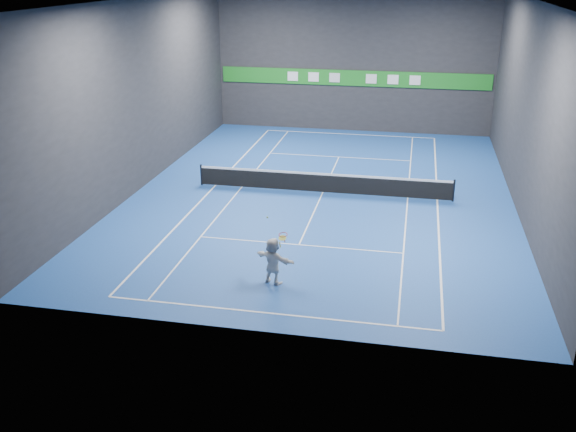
% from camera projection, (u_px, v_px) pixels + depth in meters
% --- Properties ---
extents(ground, '(26.00, 26.00, 0.00)m').
position_uv_depth(ground, '(323.00, 193.00, 31.39)').
color(ground, '#1B4799').
rests_on(ground, ground).
extents(wall_back, '(18.00, 0.10, 9.00)m').
position_uv_depth(wall_back, '(354.00, 62.00, 41.61)').
color(wall_back, '#272629').
rests_on(wall_back, ground).
extents(wall_front, '(18.00, 0.10, 9.00)m').
position_uv_depth(wall_front, '(257.00, 192.00, 17.88)').
color(wall_front, '#272629').
rests_on(wall_front, ground).
extents(wall_left, '(0.10, 26.00, 9.00)m').
position_uv_depth(wall_left, '(143.00, 94.00, 31.40)').
color(wall_left, '#272629').
rests_on(wall_left, ground).
extents(wall_right, '(0.10, 26.00, 9.00)m').
position_uv_depth(wall_right, '(528.00, 109.00, 28.10)').
color(wall_right, '#272629').
rests_on(wall_right, ground).
extents(baseline_near, '(10.98, 0.08, 0.01)m').
position_uv_depth(baseline_near, '(268.00, 313.00, 20.54)').
color(baseline_near, white).
rests_on(baseline_near, ground).
extents(baseline_far, '(10.98, 0.08, 0.01)m').
position_uv_depth(baseline_far, '(349.00, 134.00, 42.24)').
color(baseline_far, white).
rests_on(baseline_far, ground).
extents(sideline_doubles_left, '(0.08, 23.78, 0.01)m').
position_uv_depth(sideline_doubles_left, '(215.00, 186.00, 32.40)').
color(sideline_doubles_left, white).
rests_on(sideline_doubles_left, ground).
extents(sideline_doubles_right, '(0.08, 23.78, 0.01)m').
position_uv_depth(sideline_doubles_right, '(437.00, 200.00, 30.38)').
color(sideline_doubles_right, white).
rests_on(sideline_doubles_right, ground).
extents(sideline_singles_left, '(0.06, 23.78, 0.01)m').
position_uv_depth(sideline_singles_left, '(242.00, 187.00, 32.15)').
color(sideline_singles_left, white).
rests_on(sideline_singles_left, ground).
extents(sideline_singles_right, '(0.06, 23.78, 0.01)m').
position_uv_depth(sideline_singles_right, '(408.00, 198.00, 30.64)').
color(sideline_singles_right, white).
rests_on(sideline_singles_right, ground).
extents(service_line_near, '(8.23, 0.06, 0.01)m').
position_uv_depth(service_line_near, '(299.00, 245.00, 25.55)').
color(service_line_near, white).
rests_on(service_line_near, ground).
extents(service_line_far, '(8.23, 0.06, 0.01)m').
position_uv_depth(service_line_far, '(339.00, 157.00, 37.23)').
color(service_line_far, white).
rests_on(service_line_far, ground).
extents(center_service_line, '(0.06, 12.80, 0.01)m').
position_uv_depth(center_service_line, '(323.00, 193.00, 31.39)').
color(center_service_line, white).
rests_on(center_service_line, ground).
extents(player, '(1.64, 1.09, 1.69)m').
position_uv_depth(player, '(273.00, 261.00, 22.19)').
color(player, silver).
rests_on(player, ground).
extents(tennis_ball, '(0.06, 0.06, 0.06)m').
position_uv_depth(tennis_ball, '(267.00, 217.00, 21.80)').
color(tennis_ball, '#BBD022').
rests_on(tennis_ball, player).
extents(tennis_net, '(12.50, 0.10, 1.07)m').
position_uv_depth(tennis_net, '(323.00, 182.00, 31.20)').
color(tennis_net, black).
rests_on(tennis_net, ground).
extents(sponsor_banner, '(17.64, 0.11, 1.00)m').
position_uv_depth(sponsor_banner, '(353.00, 78.00, 41.92)').
color(sponsor_banner, '#1C8222').
rests_on(sponsor_banner, wall_back).
extents(tennis_racket, '(0.39, 0.37, 0.55)m').
position_uv_depth(tennis_racket, '(283.00, 236.00, 21.83)').
color(tennis_racket, '#AC1812').
rests_on(tennis_racket, player).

